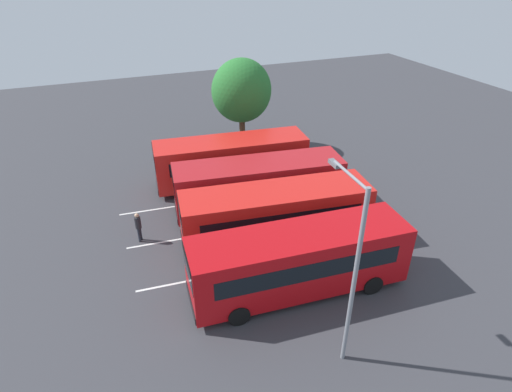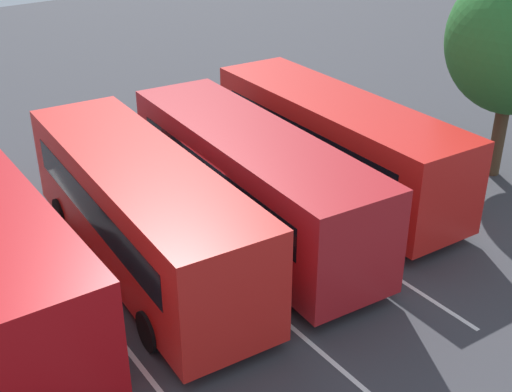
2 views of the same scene
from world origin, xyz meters
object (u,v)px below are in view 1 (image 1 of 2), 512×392
at_px(bus_far_left, 231,160).
at_px(pedestrian, 138,225).
at_px(bus_center_right, 275,214).
at_px(street_lamp, 352,266).
at_px(bus_center_left, 258,184).
at_px(depot_tree, 242,91).
at_px(bus_far_right, 299,260).

distance_m(bus_far_left, pedestrian, 7.91).
relative_size(bus_far_left, pedestrian, 5.82).
xyz_separation_m(bus_far_left, pedestrian, (6.58, 4.34, -0.67)).
relative_size(bus_center_right, street_lamp, 1.34).
height_order(bus_far_left, bus_center_left, same).
bearing_deg(street_lamp, depot_tree, -6.27).
bearing_deg(street_lamp, bus_far_right, 2.23).
bearing_deg(bus_center_right, street_lamp, 92.76).
bearing_deg(bus_center_left, bus_far_right, 90.25).
distance_m(bus_center_right, depot_tree, 12.61).
distance_m(bus_center_right, bus_far_right, 3.80).
xyz_separation_m(bus_far_left, street_lamp, (0.57, 14.47, 2.59)).
distance_m(bus_far_right, depot_tree, 16.33).
bearing_deg(bus_far_left, bus_far_right, 93.58).
xyz_separation_m(bus_center_left, street_lamp, (0.98, 10.77, 2.59)).
bearing_deg(pedestrian, depot_tree, 79.71).
distance_m(bus_center_right, pedestrian, 7.16).
bearing_deg(depot_tree, pedestrian, 45.61).
distance_m(bus_far_left, depot_tree, 6.37).
height_order(bus_far_left, depot_tree, depot_tree).
bearing_deg(bus_center_left, pedestrian, 13.02).
height_order(bus_center_right, street_lamp, street_lamp).
bearing_deg(bus_center_right, depot_tree, -94.61).
xyz_separation_m(bus_center_left, pedestrian, (7.00, 0.64, -0.67)).
relative_size(pedestrian, depot_tree, 0.25).
relative_size(bus_far_right, depot_tree, 1.44).
bearing_deg(depot_tree, bus_far_right, 78.74).
bearing_deg(bus_center_left, depot_tree, -96.31).
height_order(bus_center_right, bus_far_right, same).
distance_m(pedestrian, street_lamp, 12.22).
bearing_deg(bus_far_right, bus_center_left, -93.07).
bearing_deg(bus_center_right, bus_center_left, -88.91).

